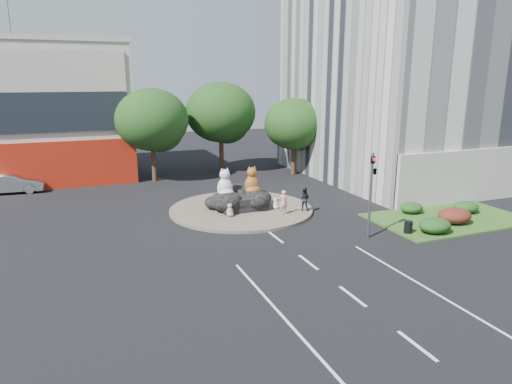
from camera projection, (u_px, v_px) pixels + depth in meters
ground at (308, 262)px, 23.08m from camera, size 120.00×120.00×0.00m
roundabout_island at (241, 209)px, 32.07m from camera, size 10.00×10.00×0.20m
rock_plinth at (241, 202)px, 31.94m from camera, size 3.20×2.60×0.90m
grass_verge at (448, 219)px, 30.08m from camera, size 10.00×6.00×0.12m
tree_left at (153, 123)px, 40.29m from camera, size 6.46×6.46×8.27m
tree_mid at (221, 115)px, 44.53m from camera, size 6.84×6.84×8.76m
tree_right at (294, 126)px, 43.30m from camera, size 5.70×5.70×7.30m
hedge_near_green at (435, 225)px, 27.07m from camera, size 2.00×1.60×0.90m
hedge_red at (455, 216)px, 28.86m from camera, size 2.20×1.76×0.99m
hedge_mid_green at (466, 207)px, 31.13m from camera, size 1.80×1.44×0.81m
hedge_back_green at (412, 208)px, 31.06m from camera, size 1.60×1.28×0.72m
traffic_light at (373, 177)px, 25.83m from camera, size 0.44×1.24×5.00m
street_lamp at (412, 141)px, 33.79m from camera, size 2.34×0.22×8.06m
cat_white at (225, 183)px, 31.03m from camera, size 1.38×1.23×2.09m
cat_tabby at (252, 180)px, 31.89m from camera, size 1.29×1.13×2.06m
kitten_calico at (230, 210)px, 30.03m from camera, size 0.58×0.51×0.90m
kitten_white at (275, 203)px, 31.79m from camera, size 0.56×0.52×0.77m
pedestrian_pink at (283, 202)px, 30.39m from camera, size 0.63×0.43×1.66m
pedestrian_dark at (304, 199)px, 31.33m from camera, size 0.99×0.95×1.60m
parked_car at (12, 183)px, 36.91m from camera, size 4.96×2.11×1.59m
litter_bin at (408, 227)px, 27.05m from camera, size 0.53×0.53×0.73m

